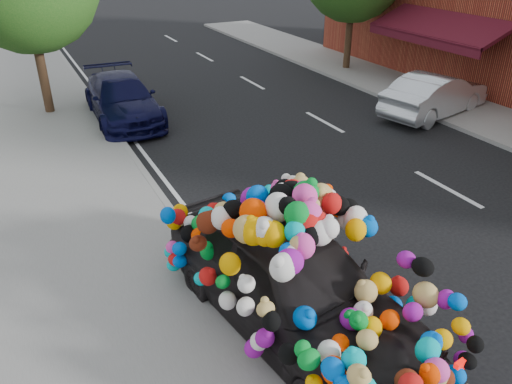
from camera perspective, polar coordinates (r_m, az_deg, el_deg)
ground at (r=9.96m, az=6.49°, el=-3.91°), size 100.00×100.00×0.00m
sidewalk at (r=8.71m, az=-18.49°, el=-10.06°), size 4.00×60.00×0.12m
kerb at (r=9.03m, az=-6.26°, el=-7.07°), size 0.15×60.00×0.13m
footpath_far at (r=17.19m, az=24.65°, el=7.78°), size 3.00×40.00×0.12m
lane_markings at (r=12.10m, az=21.01°, el=0.36°), size 6.00×50.00×0.01m
plush_art_car at (r=6.99m, az=4.03°, el=-7.67°), size 2.92×5.12×2.23m
navy_sedan at (r=15.96m, az=-15.02°, el=10.25°), size 2.01×4.61×1.32m
silver_hatchback at (r=16.76m, az=19.78°, el=10.41°), size 4.25×2.31×1.33m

